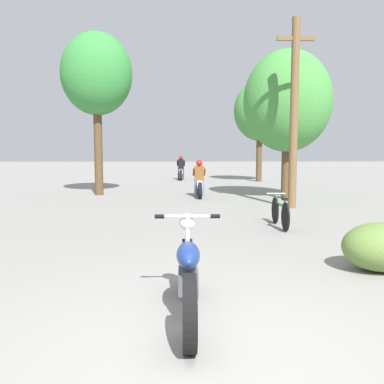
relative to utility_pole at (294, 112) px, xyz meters
The scene contains 10 objects.
ground_plane 9.68m from the utility_pole, 109.26° to the right, with size 120.00×120.00×0.00m, color gray.
utility_pole is the anchor object (origin of this frame).
roadside_tree_right_near 2.50m from the utility_pole, 80.15° to the left, with size 3.10×2.79×5.24m.
roadside_tree_right_far 10.64m from the utility_pole, 84.58° to the left, with size 2.86×2.57×5.53m.
roadside_tree_left 7.73m from the utility_pole, 149.96° to the left, with size 2.70×2.43×6.16m.
roadside_bush 6.91m from the utility_pole, 94.18° to the right, with size 1.10×0.88×0.70m.
motorcycle_foreground 8.94m from the utility_pole, 112.23° to the right, with size 0.74×2.04×1.01m.
motorcycle_rider_lead 4.65m from the utility_pole, 131.53° to the left, with size 0.50×1.98×1.38m.
motorcycle_rider_far 12.58m from the utility_pole, 105.77° to the left, with size 0.50×2.02×1.43m.
bicycle_parked 4.10m from the utility_pole, 109.84° to the right, with size 0.44×1.58×0.73m.
Camera 1 is at (-0.27, -3.31, 1.73)m, focal length 38.00 mm.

